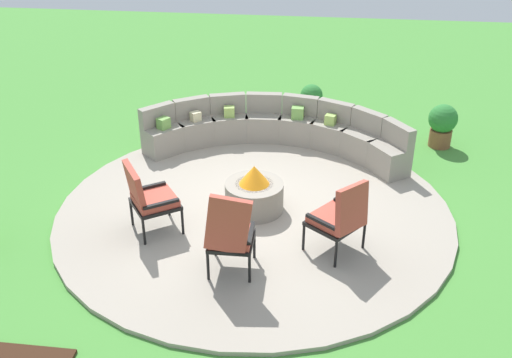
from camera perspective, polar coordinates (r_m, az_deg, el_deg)
The scene contains 9 objects.
ground_plane at distance 8.69m, azimuth -0.16°, elevation -3.23°, with size 24.00×24.00×0.00m, color #478C38.
patio_circle at distance 8.68m, azimuth -0.17°, elevation -3.06°, with size 5.69×5.69×0.06m, color #9E9384.
fire_pit at distance 8.52m, azimuth -0.17°, elevation -1.34°, with size 0.84×0.84×0.70m.
curved_stone_bench at distance 10.31m, azimuth 2.01°, elevation 4.57°, with size 4.51×1.66×0.82m.
lounge_chair_front_left at distance 8.03m, azimuth -10.26°, elevation -1.67°, with size 0.80×0.82×1.05m.
lounge_chair_front_right at distance 7.10m, azimuth -2.51°, elevation -5.20°, with size 0.59×0.55×1.17m.
lounge_chair_back_left at distance 7.56m, azimuth 8.13°, elevation -3.52°, with size 0.82×0.86×1.05m.
potted_plant_1 at distance 11.00m, azimuth 17.39°, elevation 5.07°, with size 0.50×0.50×0.78m.
potted_plant_2 at distance 11.88m, azimuth 5.31°, elevation 7.66°, with size 0.44×0.44×0.64m.
Camera 1 is at (0.95, -7.32, 4.60)m, focal length 41.83 mm.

